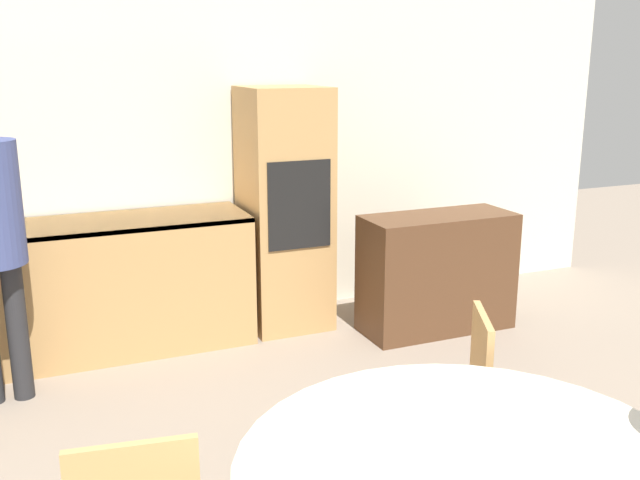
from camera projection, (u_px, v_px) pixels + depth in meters
wall_back at (213, 144)px, 5.09m from camera, size 6.75×0.05×2.60m
kitchen_counter at (46, 292)px, 4.53m from camera, size 2.62×0.60×0.89m
oven_unit at (285, 209)px, 5.06m from camera, size 0.56×0.59×1.71m
sideboard at (437, 273)px, 5.06m from camera, size 1.08×0.45×0.84m
chair_far_right at (456, 393)px, 3.12m from camera, size 0.54×0.54×0.84m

